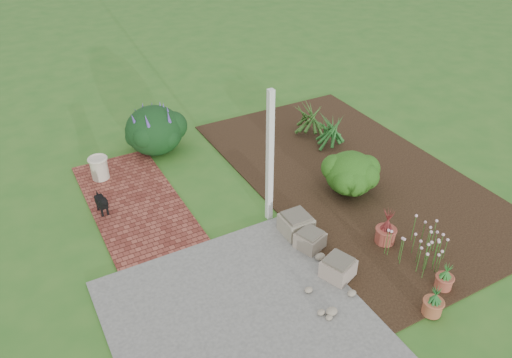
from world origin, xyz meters
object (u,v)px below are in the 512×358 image
cream_ceramic_urn (99,168)px  evergreen_shrub (351,172)px  black_dog (102,202)px  stone_trough_near (338,269)px

cream_ceramic_urn → evergreen_shrub: evergreen_shrub is taller
cream_ceramic_urn → black_dog: bearing=-101.7°
stone_trough_near → black_dog: bearing=129.7°
cream_ceramic_urn → evergreen_shrub: bearing=-33.7°
black_dog → cream_ceramic_urn: cream_ceramic_urn is taller
cream_ceramic_urn → evergreen_shrub: size_ratio=0.47×
black_dog → evergreen_shrub: bearing=-25.2°
cream_ceramic_urn → stone_trough_near: bearing=-60.9°
stone_trough_near → black_dog: (-2.78, 3.35, 0.10)m
cream_ceramic_urn → evergreen_shrub: (4.14, -2.75, 0.18)m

